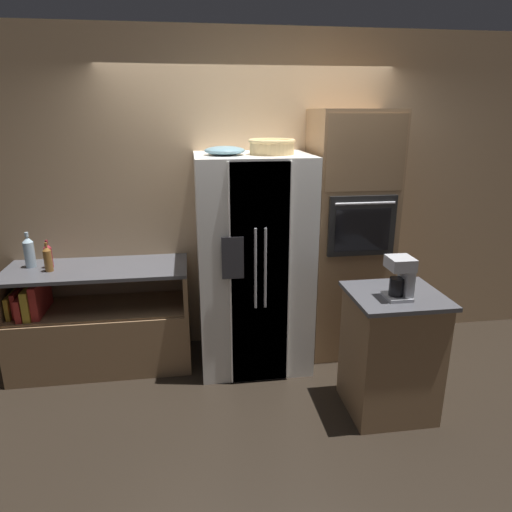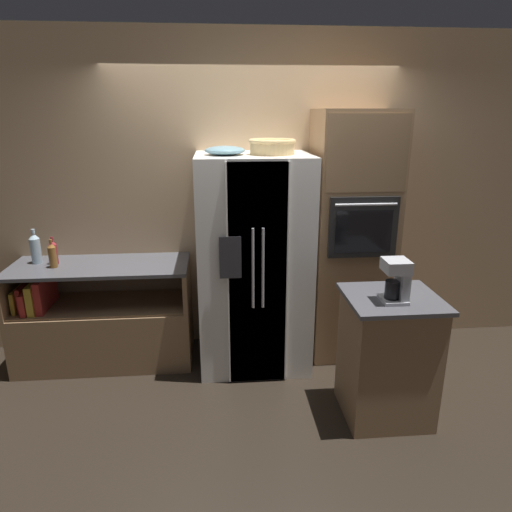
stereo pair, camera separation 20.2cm
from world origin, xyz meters
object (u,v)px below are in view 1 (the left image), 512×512
fruit_bowl (225,151)px  bottle_short (29,252)px  wicker_basket (272,146)px  refrigerator (253,263)px  wall_oven (348,236)px  bottle_tall (48,259)px  coffee_maker (402,276)px  bottle_wide (48,255)px

fruit_bowl → bottle_short: bearing=171.8°
wicker_basket → fruit_bowl: wicker_basket is taller
refrigerator → wicker_basket: size_ratio=4.94×
wall_oven → fruit_bowl: 1.34m
wall_oven → bottle_tall: wall_oven is taller
bottle_short → fruit_bowl: bearing=-8.2°
wall_oven → coffee_maker: size_ratio=7.41×
wicker_basket → fruit_bowl: (-0.37, -0.01, -0.03)m
refrigerator → wall_oven: 0.89m
wall_oven → refrigerator: bearing=-173.3°
bottle_tall → bottle_short: size_ratio=0.81×
bottle_short → refrigerator: bearing=-5.8°
coffee_maker → bottle_tall: bearing=158.3°
wicker_basket → bottle_wide: wicker_basket is taller
wall_oven → fruit_bowl: size_ratio=6.89×
wall_oven → bottle_short: (-2.70, 0.09, -0.05)m
fruit_bowl → bottle_wide: 1.69m
wall_oven → wicker_basket: wall_oven is taller
refrigerator → bottle_short: size_ratio=6.10×
refrigerator → wall_oven: (0.86, 0.10, 0.18)m
wall_oven → coffee_maker: 1.05m
wicker_basket → bottle_wide: size_ratio=1.56×
refrigerator → bottle_short: 1.85m
wicker_basket → coffee_maker: 1.40m
refrigerator → wicker_basket: 0.98m
fruit_bowl → bottle_tall: fruit_bowl is taller
fruit_bowl → bottle_short: size_ratio=1.05×
bottle_short → bottle_wide: bearing=-12.7°
bottle_wide → wicker_basket: bearing=-5.9°
wicker_basket → wall_oven: bearing=10.9°
coffee_maker → wicker_basket: bearing=128.5°
bottle_tall → bottle_short: bearing=143.8°
wall_oven → fruit_bowl: wall_oven is taller
wicker_basket → fruit_bowl: size_ratio=1.17×
wicker_basket → bottle_short: 2.16m
wall_oven → fruit_bowl: (-1.09, -0.15, 0.76)m
refrigerator → wall_oven: size_ratio=0.84×
bottle_wide → coffee_maker: size_ratio=0.81×
bottle_wide → fruit_bowl: bearing=-7.7°
refrigerator → bottle_wide: refrigerator is taller
refrigerator → coffee_maker: size_ratio=6.23×
wall_oven → bottle_short: wall_oven is taller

